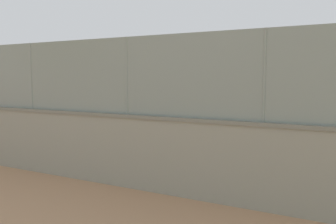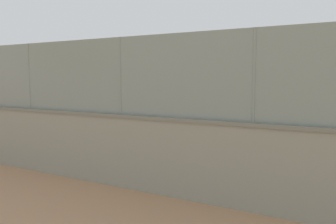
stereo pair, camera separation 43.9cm
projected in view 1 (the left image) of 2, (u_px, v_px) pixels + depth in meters
name	position (u px, v px, depth m)	size (l,w,h in m)	color
ground_plane	(204.00, 129.00, 17.98)	(260.00, 260.00, 0.00)	tan
perimeter_wall	(77.00, 144.00, 9.12)	(29.60, 1.15, 1.78)	gray
fence_panel_on_wall	(75.00, 76.00, 8.94)	(29.07, 0.84, 1.83)	gray
player_baseline_waiting	(295.00, 119.00, 15.01)	(0.91, 0.97, 1.46)	#591919
player_crossing_court	(131.00, 107.00, 19.72)	(1.15, 0.73, 1.64)	black
player_foreground_swinging	(211.00, 117.00, 14.76)	(0.75, 1.27, 1.62)	#B2B2B2
sports_ball	(296.00, 140.00, 14.46)	(0.07, 0.07, 0.07)	white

